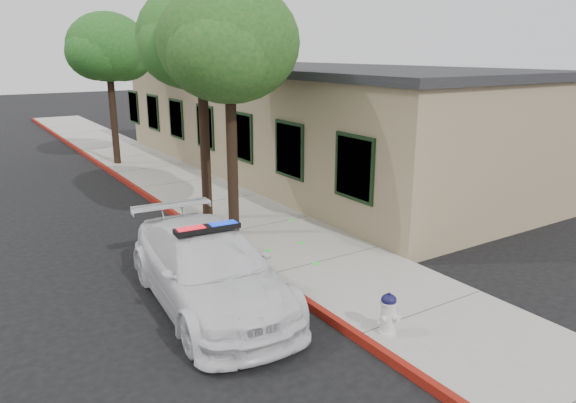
# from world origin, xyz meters

# --- Properties ---
(ground) EXTENTS (120.00, 120.00, 0.00)m
(ground) POSITION_xyz_m (0.00, 0.00, 0.00)
(ground) COLOR black
(ground) RESTS_ON ground
(sidewalk) EXTENTS (3.20, 60.00, 0.15)m
(sidewalk) POSITION_xyz_m (1.60, 3.00, 0.07)
(sidewalk) COLOR gray
(sidewalk) RESTS_ON ground
(red_curb) EXTENTS (0.14, 60.00, 0.16)m
(red_curb) POSITION_xyz_m (0.06, 3.00, 0.08)
(red_curb) COLOR maroon
(red_curb) RESTS_ON ground
(clapboard_building) EXTENTS (7.30, 20.89, 4.24)m
(clapboard_building) POSITION_xyz_m (6.69, 9.00, 2.13)
(clapboard_building) COLOR #8C745C
(clapboard_building) RESTS_ON ground
(police_car) EXTENTS (2.53, 5.35, 1.63)m
(police_car) POSITION_xyz_m (-1.47, -0.33, 0.76)
(police_car) COLOR silver
(police_car) RESTS_ON ground
(fire_hydrant) EXTENTS (0.43, 0.37, 0.74)m
(fire_hydrant) POSITION_xyz_m (0.48, -3.23, 0.52)
(fire_hydrant) COLOR silver
(fire_hydrant) RESTS_ON sidewalk
(street_tree_near) EXTENTS (3.46, 3.45, 6.27)m
(street_tree_near) POSITION_xyz_m (0.71, 2.85, 4.83)
(street_tree_near) COLOR black
(street_tree_near) RESTS_ON sidewalk
(street_tree_mid) EXTENTS (3.53, 3.35, 6.39)m
(street_tree_mid) POSITION_xyz_m (0.71, 4.55, 4.97)
(street_tree_mid) COLOR black
(street_tree_mid) RESTS_ON sidewalk
(street_tree_far) EXTENTS (3.55, 3.26, 6.18)m
(street_tree_far) POSITION_xyz_m (0.73, 13.69, 4.79)
(street_tree_far) COLOR black
(street_tree_far) RESTS_ON sidewalk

